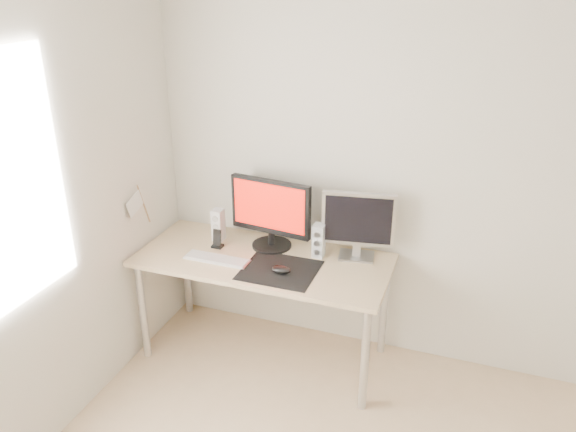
# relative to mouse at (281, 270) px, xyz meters

# --- Properties ---
(wall_back) EXTENTS (3.50, 0.00, 3.50)m
(wall_back) POSITION_rel_mouse_xyz_m (0.76, 0.51, 0.50)
(wall_back) COLOR silver
(wall_back) RESTS_ON ground
(mousepad) EXTENTS (0.45, 0.40, 0.00)m
(mousepad) POSITION_rel_mouse_xyz_m (-0.02, 0.03, -0.02)
(mousepad) COLOR black
(mousepad) RESTS_ON desk
(mouse) EXTENTS (0.12, 0.07, 0.04)m
(mouse) POSITION_rel_mouse_xyz_m (0.00, 0.00, 0.00)
(mouse) COLOR black
(mouse) RESTS_ON mousepad
(desk) EXTENTS (1.60, 0.70, 0.73)m
(desk) POSITION_rel_mouse_xyz_m (-0.17, 0.14, -0.10)
(desk) COLOR #D1B587
(desk) RESTS_ON ground
(main_monitor) EXTENTS (0.55, 0.29, 0.47)m
(main_monitor) POSITION_rel_mouse_xyz_m (-0.18, 0.31, 0.23)
(main_monitor) COLOR black
(main_monitor) RESTS_ON desk
(second_monitor) EXTENTS (0.45, 0.19, 0.43)m
(second_monitor) POSITION_rel_mouse_xyz_m (0.38, 0.35, 0.22)
(second_monitor) COLOR #A8A9AB
(second_monitor) RESTS_ON desk
(speaker_left) EXTENTS (0.07, 0.08, 0.22)m
(speaker_left) POSITION_rel_mouse_xyz_m (-0.55, 0.29, 0.08)
(speaker_left) COLOR white
(speaker_left) RESTS_ON desk
(speaker_right) EXTENTS (0.07, 0.08, 0.22)m
(speaker_right) POSITION_rel_mouse_xyz_m (0.15, 0.29, 0.08)
(speaker_right) COLOR white
(speaker_right) RESTS_ON desk
(keyboard) EXTENTS (0.42, 0.12, 0.02)m
(keyboard) POSITION_rel_mouse_xyz_m (-0.44, 0.02, -0.02)
(keyboard) COLOR silver
(keyboard) RESTS_ON desk
(phone_dock) EXTENTS (0.07, 0.06, 0.13)m
(phone_dock) POSITION_rel_mouse_xyz_m (-0.51, 0.19, 0.01)
(phone_dock) COLOR black
(phone_dock) RESTS_ON desk
(pennant) EXTENTS (0.01, 0.23, 0.29)m
(pennant) POSITION_rel_mouse_xyz_m (-0.96, 0.00, 0.29)
(pennant) COLOR #A57F54
(pennant) RESTS_ON wall_left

